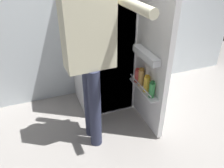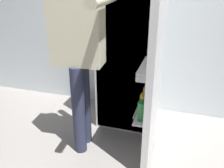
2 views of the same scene
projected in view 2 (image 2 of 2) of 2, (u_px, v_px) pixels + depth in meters
ground_plane at (116, 144)px, 2.48m from camera, size 6.36×6.36×0.00m
refrigerator at (132, 53)px, 2.56m from camera, size 0.68×1.22×1.68m
person at (79, 43)px, 2.04m from camera, size 0.59×0.75×1.75m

